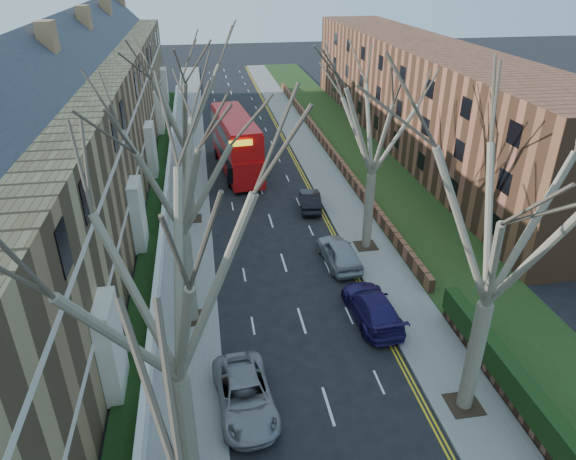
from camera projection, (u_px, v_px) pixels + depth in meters
name	position (u px, v px, depth m)	size (l,w,h in m)	color
pavement_left	(189.00, 168.00, 47.27)	(3.00, 102.00, 0.12)	slate
pavement_right	(316.00, 160.00, 49.04)	(3.00, 102.00, 0.12)	slate
terrace_left	(73.00, 141.00, 36.62)	(9.70, 78.00, 13.60)	olive
flats_right	(419.00, 94.00, 51.94)	(13.97, 54.00, 10.00)	brown
front_wall_left	(166.00, 198.00, 39.78)	(0.30, 78.00, 1.00)	white
grass_verge_right	(361.00, 157.00, 49.66)	(6.00, 102.00, 0.06)	#1E3212
tree_left_mid	(165.00, 263.00, 14.09)	(10.50, 10.50, 14.71)	brown
tree_left_far	(175.00, 154.00, 22.97)	(10.15, 10.15, 14.22)	brown
tree_left_dist	(179.00, 89.00, 33.30)	(10.50, 10.50, 14.71)	brown
tree_right_mid	(508.00, 204.00, 17.52)	(10.50, 10.50, 14.71)	brown
tree_right_far	(377.00, 110.00, 29.89)	(10.15, 10.15, 14.22)	brown
double_decker_bus	(236.00, 145.00, 45.70)	(3.86, 11.93, 4.87)	red
car_left_far	(245.00, 395.00, 21.59)	(2.32, 5.03, 1.40)	gray
car_right_near	(372.00, 307.00, 27.02)	(2.14, 5.26, 1.53)	#1F1751
car_right_mid	(339.00, 252.00, 32.03)	(1.89, 4.71, 1.60)	#999CA1
car_right_far	(310.00, 200.00, 39.31)	(1.45, 4.16, 1.37)	black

